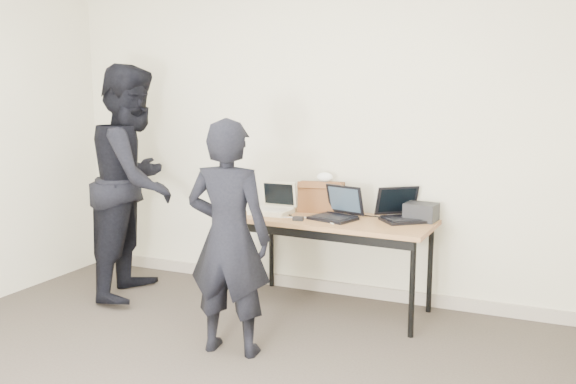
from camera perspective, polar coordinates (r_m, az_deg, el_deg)
The scene contains 13 objects.
room at distance 2.72m, azimuth -15.39°, elevation 3.63°, with size 4.60×4.60×2.80m.
desk at distance 4.31m, azimuth 4.58°, elevation -3.49°, with size 1.54×0.75×0.72m.
laptop_beige at distance 4.50m, azimuth -1.51°, elevation -1.54°, with size 0.31×0.30×0.24m.
laptop_center at distance 4.30m, azimuth 5.02°, elevation -1.97°, with size 0.40×0.40×0.25m.
laptop_right at distance 4.32m, azimuth 11.53°, elevation -2.08°, with size 0.46×0.46×0.25m.
leather_satchel at distance 4.55m, azimuth 3.39°, elevation -0.44°, with size 0.38×0.23×0.25m.
tissue at distance 4.52m, azimuth 3.78°, elevation 1.51°, with size 0.13×0.10×0.08m, color white.
equipment_box at distance 4.32m, azimuth 13.38°, elevation -1.98°, with size 0.23×0.19×0.13m, color black.
power_brick at distance 4.22m, azimuth 1.04°, elevation -2.72°, with size 0.08×0.05×0.03m, color black.
cables at distance 4.37m, azimuth 2.89°, elevation -2.47°, with size 0.86×0.41×0.01m.
person_typist at distance 3.56m, azimuth -6.05°, elevation -4.67°, with size 0.55×0.36×1.50m, color black.
person_observer at distance 4.81m, azimuth -15.29°, elevation 1.02°, with size 0.92×0.72×1.90m, color black.
baseboard at distance 4.92m, azimuth 1.83°, elevation -9.28°, with size 4.50×0.03×0.10m, color #A49888.
Camera 1 is at (1.69, -2.12, 1.59)m, focal length 35.00 mm.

